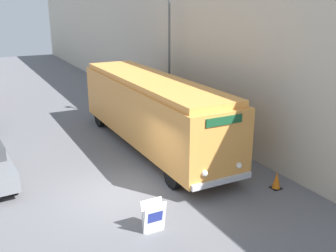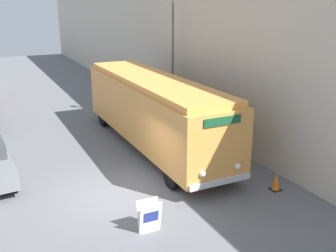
{
  "view_description": "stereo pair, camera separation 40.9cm",
  "coord_description": "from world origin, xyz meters",
  "px_view_note": "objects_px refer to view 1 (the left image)",
  "views": [
    {
      "loc": [
        -4.28,
        -11.73,
        6.47
      ],
      "look_at": [
        2.43,
        1.04,
        1.88
      ],
      "focal_mm": 42.0,
      "sensor_mm": 36.0,
      "label": 1
    },
    {
      "loc": [
        -3.92,
        -11.92,
        6.47
      ],
      "look_at": [
        2.43,
        1.04,
        1.88
      ],
      "focal_mm": 42.0,
      "sensor_mm": 36.0,
      "label": 2
    }
  ],
  "objects_px": {
    "streetlamp": "(169,38)",
    "vintage_bus": "(151,109)",
    "traffic_cone": "(277,180)",
    "sign_board": "(154,217)"
  },
  "relations": [
    {
      "from": "vintage_bus",
      "to": "sign_board",
      "type": "xyz_separation_m",
      "value": [
        -2.98,
        -6.41,
        -1.37
      ]
    },
    {
      "from": "traffic_cone",
      "to": "streetlamp",
      "type": "bearing_deg",
      "value": 88.03
    },
    {
      "from": "sign_board",
      "to": "streetlamp",
      "type": "height_order",
      "value": "streetlamp"
    },
    {
      "from": "vintage_bus",
      "to": "traffic_cone",
      "type": "bearing_deg",
      "value": -70.24
    },
    {
      "from": "sign_board",
      "to": "traffic_cone",
      "type": "bearing_deg",
      "value": 4.92
    },
    {
      "from": "streetlamp",
      "to": "traffic_cone",
      "type": "height_order",
      "value": "streetlamp"
    },
    {
      "from": "streetlamp",
      "to": "vintage_bus",
      "type": "bearing_deg",
      "value": -130.25
    },
    {
      "from": "sign_board",
      "to": "streetlamp",
      "type": "bearing_deg",
      "value": 59.72
    },
    {
      "from": "sign_board",
      "to": "traffic_cone",
      "type": "height_order",
      "value": "sign_board"
    },
    {
      "from": "streetlamp",
      "to": "traffic_cone",
      "type": "bearing_deg",
      "value": -91.97
    }
  ]
}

